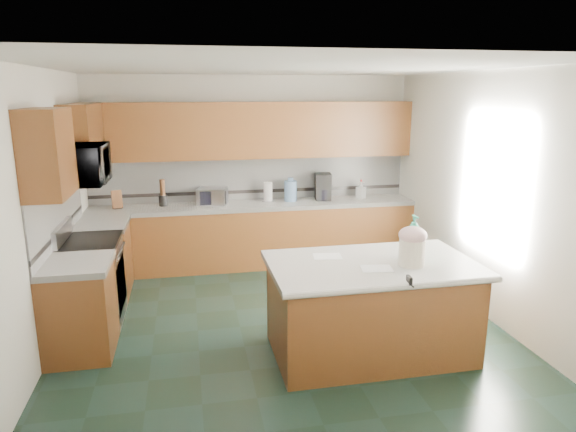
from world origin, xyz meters
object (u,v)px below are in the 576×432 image
object	(u,v)px
island_top	(372,265)
knife_block	(117,200)
soap_bottle_island	(413,237)
toaster_oven	(212,196)
island_base	(370,311)
treat_jar	(412,252)
coffee_maker	(323,186)

from	to	relation	value
island_top	knife_block	size ratio (longest dim) A/B	7.97
soap_bottle_island	toaster_oven	xyz separation A→B (m)	(-1.74, 2.79, -0.09)
soap_bottle_island	island_base	bearing A→B (deg)	-173.72
island_base	treat_jar	xyz separation A→B (m)	(0.32, -0.15, 0.61)
island_top	toaster_oven	xyz separation A→B (m)	(-1.32, 2.83, 0.15)
knife_block	coffee_maker	size ratio (longest dim) A/B	0.63
island_base	island_top	bearing A→B (deg)	0.00
toaster_oven	soap_bottle_island	bearing A→B (deg)	-41.87
treat_jar	soap_bottle_island	distance (m)	0.23
island_base	island_top	world-z (taller)	island_top
toaster_oven	treat_jar	bearing A→B (deg)	-45.03
treat_jar	toaster_oven	size ratio (longest dim) A/B	0.62
island_base	treat_jar	world-z (taller)	treat_jar
island_top	toaster_oven	world-z (taller)	toaster_oven
soap_bottle_island	knife_block	world-z (taller)	soap_bottle_island
treat_jar	island_base	bearing A→B (deg)	170.48
coffee_maker	toaster_oven	bearing A→B (deg)	-170.40
treat_jar	toaster_oven	world-z (taller)	treat_jar
coffee_maker	island_base	bearing A→B (deg)	-87.25
knife_block	toaster_oven	world-z (taller)	knife_block
knife_block	coffee_maker	xyz separation A→B (m)	(2.90, 0.03, 0.07)
island_base	knife_block	bearing A→B (deg)	132.29
treat_jar	knife_block	distance (m)	4.18
island_top	toaster_oven	bearing A→B (deg)	114.67
soap_bottle_island	coffee_maker	bearing A→B (deg)	93.18
treat_jar	coffee_maker	bearing A→B (deg)	106.44
soap_bottle_island	knife_block	bearing A→B (deg)	137.92
island_base	toaster_oven	size ratio (longest dim) A/B	4.59
treat_jar	toaster_oven	bearing A→B (deg)	134.73
island_base	island_top	distance (m)	0.46
knife_block	island_base	bearing A→B (deg)	-60.69
island_top	soap_bottle_island	distance (m)	0.49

